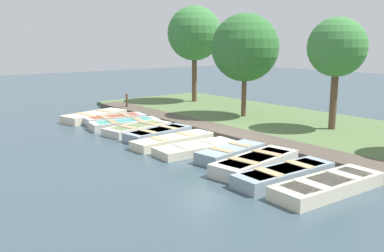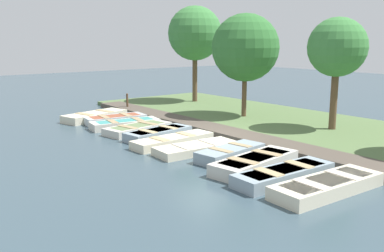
{
  "view_description": "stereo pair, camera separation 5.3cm",
  "coord_description": "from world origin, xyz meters",
  "views": [
    {
      "loc": [
        11.05,
        13.07,
        4.08
      ],
      "look_at": [
        0.5,
        -0.28,
        0.65
      ],
      "focal_mm": 40.0,
      "sensor_mm": 36.0,
      "label": 1
    },
    {
      "loc": [
        11.01,
        13.1,
        4.08
      ],
      "look_at": [
        0.5,
        -0.28,
        0.65
      ],
      "focal_mm": 40.0,
      "sensor_mm": 36.0,
      "label": 2
    }
  ],
  "objects": [
    {
      "name": "shore_bank",
      "position": [
        -5.0,
        0.0,
        0.11
      ],
      "size": [
        8.0,
        24.0,
        0.21
      ],
      "color": "#567042",
      "rests_on": "ground_plane"
    },
    {
      "name": "rowboat_10",
      "position": [
        1.28,
        6.68,
        0.2
      ],
      "size": [
        3.63,
        1.32,
        0.4
      ],
      "rotation": [
        0.0,
        0.0,
        -0.05
      ],
      "color": "beige",
      "rests_on": "ground_plane"
    },
    {
      "name": "rowboat_1",
      "position": [
        1.03,
        -5.85,
        0.19
      ],
      "size": [
        3.14,
        1.56,
        0.38
      ],
      "rotation": [
        0.0,
        0.0,
        -0.12
      ],
      "color": "#B2BCC1",
      "rests_on": "ground_plane"
    },
    {
      "name": "rowboat_3",
      "position": [
        1.3,
        -3.19,
        0.17
      ],
      "size": [
        3.27,
        1.72,
        0.35
      ],
      "rotation": [
        0.0,
        0.0,
        0.17
      ],
      "color": "beige",
      "rests_on": "ground_plane"
    },
    {
      "name": "rowboat_4",
      "position": [
        1.22,
        -1.67,
        0.2
      ],
      "size": [
        3.14,
        1.43,
        0.4
      ],
      "rotation": [
        0.0,
        0.0,
        0.13
      ],
      "color": "#8C9EA8",
      "rests_on": "ground_plane"
    },
    {
      "name": "park_tree_left",
      "position": [
        -4.56,
        -2.37,
        3.7
      ],
      "size": [
        3.4,
        3.4,
        5.41
      ],
      "color": "brown",
      "rests_on": "ground_plane"
    },
    {
      "name": "park_tree_center",
      "position": [
        -5.32,
        2.36,
        3.74
      ],
      "size": [
        2.54,
        2.54,
        5.05
      ],
      "color": "brown",
      "rests_on": "ground_plane"
    },
    {
      "name": "rowboat_8",
      "position": [
        1.28,
        3.99,
        0.22
      ],
      "size": [
        3.51,
        1.59,
        0.44
      ],
      "rotation": [
        0.0,
        0.0,
        0.14
      ],
      "color": "beige",
      "rests_on": "ground_plane"
    },
    {
      "name": "park_tree_far_left",
      "position": [
        -5.99,
        -8.24,
        4.47
      ],
      "size": [
        3.38,
        3.38,
        6.18
      ],
      "color": "brown",
      "rests_on": "ground_plane"
    },
    {
      "name": "mooring_post_near",
      "position": [
        -1.3,
        -8.68,
        0.53
      ],
      "size": [
        0.12,
        0.12,
        1.05
      ],
      "color": "brown",
      "rests_on": "ground_plane"
    },
    {
      "name": "rowboat_2",
      "position": [
        1.25,
        -4.45,
        0.19
      ],
      "size": [
        3.37,
        1.58,
        0.38
      ],
      "rotation": [
        0.0,
        0.0,
        -0.16
      ],
      "color": "beige",
      "rests_on": "ground_plane"
    },
    {
      "name": "rowboat_5",
      "position": [
        1.42,
        -0.32,
        0.18
      ],
      "size": [
        3.55,
        1.16,
        0.36
      ],
      "rotation": [
        0.0,
        0.0,
        0.05
      ],
      "color": "beige",
      "rests_on": "ground_plane"
    },
    {
      "name": "rowboat_7",
      "position": [
        1.02,
        2.58,
        0.21
      ],
      "size": [
        2.85,
        1.33,
        0.43
      ],
      "rotation": [
        0.0,
        0.0,
        0.13
      ],
      "color": "#8C9EA8",
      "rests_on": "ground_plane"
    },
    {
      "name": "rowboat_0",
      "position": [
        1.46,
        -7.23,
        0.2
      ],
      "size": [
        3.61,
        2.02,
        0.41
      ],
      "rotation": [
        0.0,
        0.0,
        0.24
      ],
      "color": "beige",
      "rests_on": "ground_plane"
    },
    {
      "name": "rowboat_6",
      "position": [
        1.42,
        1.16,
        0.16
      ],
      "size": [
        3.26,
        1.38,
        0.33
      ],
      "rotation": [
        0.0,
        0.0,
        -0.07
      ],
      "color": "beige",
      "rests_on": "ground_plane"
    },
    {
      "name": "rowboat_9",
      "position": [
        1.44,
        5.31,
        0.2
      ],
      "size": [
        3.47,
        1.14,
        0.41
      ],
      "rotation": [
        0.0,
        0.0,
        -0.04
      ],
      "color": "#8C9EA8",
      "rests_on": "ground_plane"
    },
    {
      "name": "ground_plane",
      "position": [
        0.0,
        0.0,
        0.0
      ],
      "size": [
        80.0,
        80.0,
        0.0
      ],
      "primitive_type": "plane",
      "color": "#384C56"
    },
    {
      "name": "dock_walkway",
      "position": [
        -1.39,
        0.0,
        0.13
      ],
      "size": [
        1.36,
        21.92,
        0.25
      ],
      "color": "#51473D",
      "rests_on": "ground_plane"
    }
  ]
}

